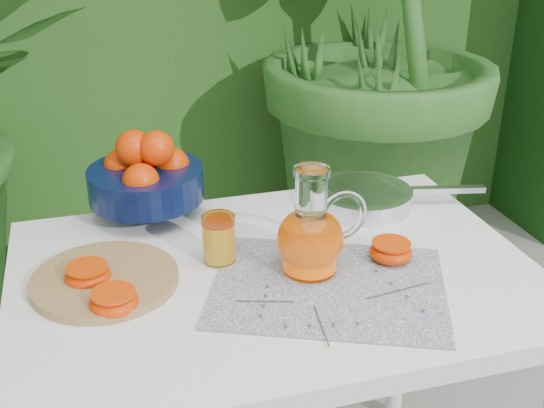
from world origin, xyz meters
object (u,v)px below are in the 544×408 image
object	(u,v)px
saute_pan	(364,197)
fruit_bowl	(146,176)
white_table	(275,305)
juice_pitcher	(311,236)
cutting_board	(105,280)

from	to	relation	value
saute_pan	fruit_bowl	bearing A→B (deg)	168.82
saute_pan	white_table	bearing A→B (deg)	-141.80
juice_pitcher	saute_pan	size ratio (longest dim) A/B	0.51
cutting_board	fruit_bowl	xyz separation A→B (m)	(0.11, 0.28, 0.08)
cutting_board	saute_pan	bearing A→B (deg)	16.98
cutting_board	white_table	bearing A→B (deg)	-6.54
cutting_board	fruit_bowl	world-z (taller)	fruit_bowl
white_table	juice_pitcher	size ratio (longest dim) A/B	4.76
white_table	saute_pan	bearing A→B (deg)	38.20
white_table	juice_pitcher	distance (m)	0.17
saute_pan	juice_pitcher	bearing A→B (deg)	-131.11
juice_pitcher	saute_pan	world-z (taller)	juice_pitcher
cutting_board	saute_pan	size ratio (longest dim) A/B	0.66
juice_pitcher	fruit_bowl	bearing A→B (deg)	128.23
cutting_board	juice_pitcher	size ratio (longest dim) A/B	1.30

